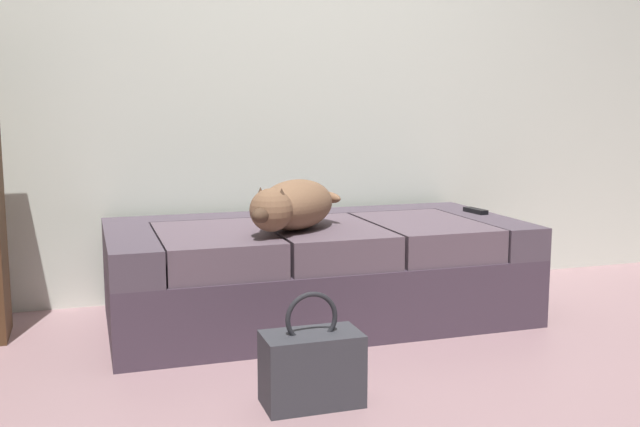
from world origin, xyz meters
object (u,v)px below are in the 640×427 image
couch (317,271)px  tv_remote (475,211)px  dog_tan (292,205)px  handbag (312,367)px

couch → tv_remote: tv_remote is taller
couch → dog_tan: bearing=-134.3°
couch → dog_tan: dog_tan is taller
dog_tan → tv_remote: dog_tan is taller
dog_tan → tv_remote: bearing=12.0°
couch → handbag: bearing=-108.6°
dog_tan → handbag: 0.89m
tv_remote → handbag: tv_remote is taller
dog_tan → couch: bearing=45.7°
dog_tan → handbag: dog_tan is taller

